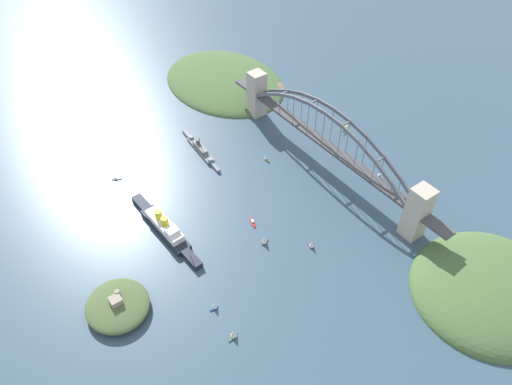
% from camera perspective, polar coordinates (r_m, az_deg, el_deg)
% --- Properties ---
extents(ground_plane, '(1400.00, 1400.00, 0.00)m').
position_cam_1_polar(ground_plane, '(447.92, 8.18, 3.37)').
color(ground_plane, '#385166').
extents(harbor_arch_bridge, '(277.26, 15.83, 62.91)m').
position_cam_1_polar(harbor_arch_bridge, '(431.17, 8.53, 6.07)').
color(harbor_arch_bridge, '#BCB29E').
rests_on(harbor_arch_bridge, ground).
extents(headland_west_shore, '(111.12, 119.37, 30.15)m').
position_cam_1_polar(headland_west_shore, '(388.20, 27.02, -10.80)').
color(headland_west_shore, '#476638').
rests_on(headland_west_shore, ground).
extents(headland_east_shore, '(165.07, 126.68, 21.53)m').
position_cam_1_polar(headland_east_shore, '(568.58, -3.60, 13.39)').
color(headland_east_shore, '#476638').
rests_on(headland_east_shore, ground).
extents(ocean_liner, '(98.78, 16.30, 18.11)m').
position_cam_1_polar(ocean_liner, '(386.62, -11.17, -4.22)').
color(ocean_liner, '#1E2333').
rests_on(ocean_liner, ground).
extents(naval_cruiser, '(75.67, 10.58, 17.08)m').
position_cam_1_polar(naval_cruiser, '(461.11, -6.88, 5.36)').
color(naval_cruiser, slate).
rests_on(naval_cruiser, ground).
extents(fort_island_mid_harbor, '(47.15, 44.47, 14.04)m').
position_cam_1_polar(fort_island_mid_harbor, '(349.32, -16.66, -13.16)').
color(fort_island_mid_harbor, '#4C6038').
rests_on(fort_island_mid_harbor, ground).
extents(seaplane_taxiing_near_bridge, '(7.52, 9.54, 4.85)m').
position_cam_1_polar(seaplane_taxiing_near_bridge, '(442.46, 14.78, 1.89)').
color(seaplane_taxiing_near_bridge, '#B7B7B2').
rests_on(seaplane_taxiing_near_bridge, ground).
extents(seaplane_second_in_formation, '(8.32, 10.86, 5.02)m').
position_cam_1_polar(seaplane_second_in_formation, '(494.17, 10.96, 7.70)').
color(seaplane_second_in_formation, '#B7B7B2').
rests_on(seaplane_second_in_formation, ground).
extents(small_boat_0, '(5.13, 7.68, 9.13)m').
position_cam_1_polar(small_boat_0, '(371.92, 1.04, -5.82)').
color(small_boat_0, brown).
rests_on(small_boat_0, ground).
extents(small_boat_1, '(4.03, 6.89, 7.09)m').
position_cam_1_polar(small_boat_1, '(338.35, -5.13, -13.66)').
color(small_boat_1, '#234C8C').
rests_on(small_boat_1, ground).
extents(small_boat_2, '(7.72, 4.41, 7.84)m').
position_cam_1_polar(small_boat_2, '(447.60, 1.27, 4.46)').
color(small_boat_2, gold).
rests_on(small_boat_2, ground).
extents(small_boat_3, '(11.64, 5.30, 2.17)m').
position_cam_1_polar(small_boat_3, '(389.20, -0.40, -3.65)').
color(small_boat_3, '#B2231E').
rests_on(small_boat_3, ground).
extents(small_boat_4, '(6.99, 3.95, 7.70)m').
position_cam_1_polar(small_boat_4, '(372.46, 6.86, -6.30)').
color(small_boat_4, brown).
rests_on(small_boat_4, ground).
extents(small_boat_5, '(5.83, 8.14, 7.76)m').
position_cam_1_polar(small_boat_5, '(325.84, -2.79, -16.95)').
color(small_boat_5, '#2D6B3D').
rests_on(small_boat_5, ground).
extents(small_boat_6, '(5.93, 8.88, 2.07)m').
position_cam_1_polar(small_boat_6, '(446.89, -16.83, 1.65)').
color(small_boat_6, silver).
rests_on(small_boat_6, ground).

